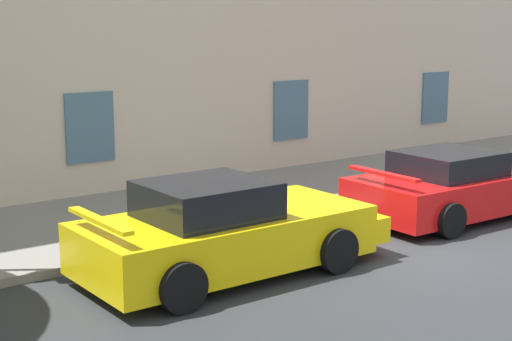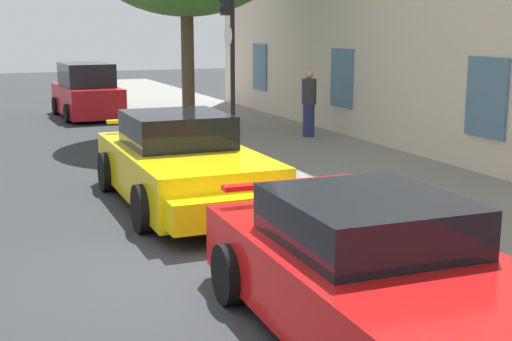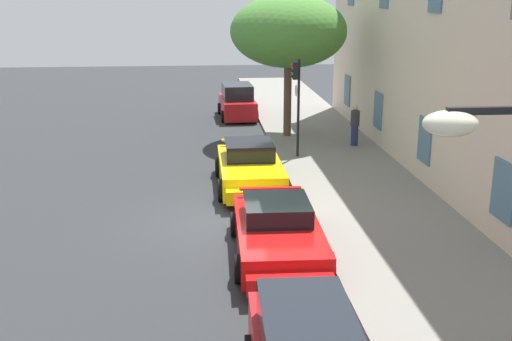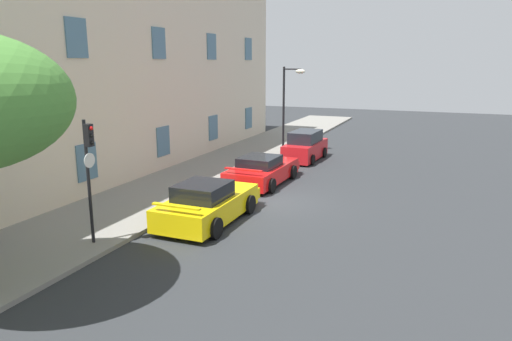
{
  "view_description": "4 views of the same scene",
  "coord_description": "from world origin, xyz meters",
  "px_view_note": "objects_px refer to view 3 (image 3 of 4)",
  "views": [
    {
      "loc": [
        -9.73,
        -8.3,
        3.81
      ],
      "look_at": [
        -1.92,
        2.14,
        1.31
      ],
      "focal_mm": 54.45,
      "sensor_mm": 36.0,
      "label": 1
    },
    {
      "loc": [
        7.71,
        -2.05,
        2.89
      ],
      "look_at": [
        -1.35,
        1.67,
        0.88
      ],
      "focal_mm": 49.11,
      "sensor_mm": 36.0,
      "label": 2
    },
    {
      "loc": [
        16.86,
        -0.53,
        6.32
      ],
      "look_at": [
        -0.28,
        1.07,
        1.42
      ],
      "focal_mm": 44.02,
      "sensor_mm": 36.0,
      "label": 3
    },
    {
      "loc": [
        -17.24,
        -6.47,
        5.54
      ],
      "look_at": [
        1.12,
        1.1,
        0.93
      ],
      "focal_mm": 32.79,
      "sensor_mm": 36.0,
      "label": 4
    }
  ],
  "objects_px": {
    "tree_near_kerb": "(288,31)",
    "pedestrian_admiring": "(355,125)",
    "traffic_light": "(297,91)",
    "sportscar_yellow_flank": "(279,236)",
    "street_lamp": "(493,234)",
    "hatchback_distant": "(237,102)",
    "sportscar_red_lead": "(250,170)"
  },
  "relations": [
    {
      "from": "traffic_light",
      "to": "sportscar_red_lead",
      "type": "bearing_deg",
      "value": -30.3
    },
    {
      "from": "sportscar_yellow_flank",
      "to": "traffic_light",
      "type": "distance_m",
      "value": 9.76
    },
    {
      "from": "hatchback_distant",
      "to": "traffic_light",
      "type": "distance_m",
      "value": 9.15
    },
    {
      "from": "tree_near_kerb",
      "to": "sportscar_yellow_flank",
      "type": "bearing_deg",
      "value": -8.96
    },
    {
      "from": "hatchback_distant",
      "to": "street_lamp",
      "type": "distance_m",
      "value": 26.27
    },
    {
      "from": "pedestrian_admiring",
      "to": "traffic_light",
      "type": "bearing_deg",
      "value": -60.29
    },
    {
      "from": "sportscar_yellow_flank",
      "to": "pedestrian_admiring",
      "type": "xyz_separation_m",
      "value": [
        -10.89,
        4.59,
        0.42
      ]
    },
    {
      "from": "hatchback_distant",
      "to": "tree_near_kerb",
      "type": "relative_size",
      "value": 0.64
    },
    {
      "from": "tree_near_kerb",
      "to": "sportscar_red_lead",
      "type": "bearing_deg",
      "value": -17.29
    },
    {
      "from": "sportscar_yellow_flank",
      "to": "hatchback_distant",
      "type": "bearing_deg",
      "value": 179.53
    },
    {
      "from": "sportscar_yellow_flank",
      "to": "street_lamp",
      "type": "distance_m",
      "value": 8.67
    },
    {
      "from": "tree_near_kerb",
      "to": "traffic_light",
      "type": "distance_m",
      "value": 4.23
    },
    {
      "from": "street_lamp",
      "to": "traffic_light",
      "type": "bearing_deg",
      "value": 178.27
    },
    {
      "from": "tree_near_kerb",
      "to": "traffic_light",
      "type": "relative_size",
      "value": 1.62
    },
    {
      "from": "tree_near_kerb",
      "to": "pedestrian_admiring",
      "type": "xyz_separation_m",
      "value": [
        2.18,
        2.53,
        -3.69
      ]
    },
    {
      "from": "hatchback_distant",
      "to": "street_lamp",
      "type": "height_order",
      "value": "street_lamp"
    },
    {
      "from": "sportscar_red_lead",
      "to": "pedestrian_admiring",
      "type": "distance_m",
      "value": 7.02
    },
    {
      "from": "sportscar_yellow_flank",
      "to": "tree_near_kerb",
      "type": "distance_m",
      "value": 13.86
    },
    {
      "from": "sportscar_red_lead",
      "to": "sportscar_yellow_flank",
      "type": "height_order",
      "value": "sportscar_red_lead"
    },
    {
      "from": "sportscar_yellow_flank",
      "to": "tree_near_kerb",
      "type": "relative_size",
      "value": 0.81
    },
    {
      "from": "hatchback_distant",
      "to": "street_lamp",
      "type": "relative_size",
      "value": 0.76
    },
    {
      "from": "sportscar_yellow_flank",
      "to": "street_lamp",
      "type": "xyz_separation_m",
      "value": [
        7.96,
        1.35,
        3.14
      ]
    },
    {
      "from": "sportscar_red_lead",
      "to": "hatchback_distant",
      "type": "xyz_separation_m",
      "value": [
        -12.34,
        0.36,
        0.15
      ]
    },
    {
      "from": "tree_near_kerb",
      "to": "pedestrian_admiring",
      "type": "relative_size",
      "value": 3.6
    },
    {
      "from": "street_lamp",
      "to": "hatchback_distant",
      "type": "bearing_deg",
      "value": -177.36
    },
    {
      "from": "sportscar_yellow_flank",
      "to": "pedestrian_admiring",
      "type": "height_order",
      "value": "pedestrian_admiring"
    },
    {
      "from": "sportscar_red_lead",
      "to": "traffic_light",
      "type": "bearing_deg",
      "value": 149.7
    },
    {
      "from": "sportscar_yellow_flank",
      "to": "hatchback_distant",
      "type": "distance_m",
      "value": 18.12
    },
    {
      "from": "street_lamp",
      "to": "pedestrian_admiring",
      "type": "height_order",
      "value": "street_lamp"
    },
    {
      "from": "sportscar_red_lead",
      "to": "traffic_light",
      "type": "distance_m",
      "value": 4.62
    },
    {
      "from": "street_lamp",
      "to": "pedestrian_admiring",
      "type": "bearing_deg",
      "value": 170.25
    },
    {
      "from": "street_lamp",
      "to": "pedestrian_admiring",
      "type": "xyz_separation_m",
      "value": [
        -18.85,
        3.24,
        -2.73
      ]
    }
  ]
}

